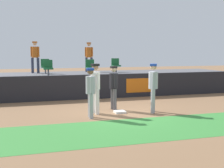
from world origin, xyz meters
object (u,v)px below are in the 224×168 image
seat_back_right (116,64)px  seat_front_center (90,66)px  player_coach_visitor (153,84)px  seat_front_left (48,67)px  spectator_hooded (89,55)px  player_runner_visitor (91,89)px  first_base (120,112)px  seat_back_left (45,65)px  player_umpire (114,85)px  player_fielder_home (95,85)px  spectator_capped (35,55)px

seat_back_right → seat_front_center: 2.69m
player_coach_visitor → seat_front_left: size_ratio=2.21×
seat_front_center → seat_front_left: size_ratio=1.00×
seat_front_center → seat_front_left: (-2.21, 0.00, 0.00)m
seat_back_right → seat_front_left: same height
spectator_hooded → player_coach_visitor: bearing=116.1°
seat_back_right → spectator_hooded: bearing=146.9°
player_runner_visitor → seat_front_center: (1.32, 5.64, 0.49)m
first_base → spectator_hooded: size_ratio=0.22×
seat_back_left → first_base: bearing=-73.0°
player_umpire → seat_front_left: seat_front_left is taller
seat_back_left → spectator_hooded: 2.96m
player_runner_visitor → spectator_hooded: bearing=173.1°
first_base → seat_front_center: (0.07, 5.12, 1.47)m
player_fielder_home → spectator_capped: (-1.70, 7.55, 1.02)m
player_fielder_home → spectator_capped: 7.81m
player_umpire → seat_back_left: bearing=-160.7°
first_base → seat_front_left: (-2.14, 5.12, 1.47)m
player_umpire → seat_front_center: seat_front_center is taller
player_umpire → spectator_hooded: spectator_hooded is taller
first_base → seat_back_left: (-2.12, 6.92, 1.47)m
spectator_hooded → first_base: bearing=107.3°
seat_back_right → seat_front_center: size_ratio=1.00×
player_fielder_home → player_coach_visitor: 2.20m
player_runner_visitor → seat_front_center: 5.81m
first_base → spectator_capped: bearing=108.8°
seat_back_left → seat_front_center: (2.19, -1.80, 0.00)m
player_umpire → seat_back_left: 6.64m
player_fielder_home → spectator_hooded: size_ratio=1.04×
seat_front_center → player_runner_visitor: bearing=-103.2°
spectator_capped → seat_back_right: bearing=-173.1°
spectator_hooded → player_fielder_home: bearing=100.5°
player_fielder_home → player_runner_visitor: 0.75m
first_base → player_runner_visitor: 1.67m
player_coach_visitor → seat_back_right: size_ratio=2.21×
player_coach_visitor → seat_back_right: (0.83, 7.19, 0.43)m
first_base → player_umpire: 1.16m
player_runner_visitor → player_coach_visitor: bearing=101.4°
player_fielder_home → seat_front_left: seat_front_left is taller
seat_back_right → spectator_hooded: 1.81m
player_coach_visitor → seat_back_right: 7.25m
seat_front_left → first_base: bearing=-67.3°
player_coach_visitor → spectator_capped: spectator_capped is taller
spectator_capped → player_coach_visitor: bearing=132.2°
seat_front_left → spectator_capped: spectator_capped is taller
seat_back_right → spectator_hooded: spectator_hooded is taller
first_base → seat_front_center: seat_front_center is taller
seat_back_right → seat_front_left: size_ratio=1.00×
seat_back_left → seat_front_left: (-0.02, -1.80, 0.00)m
seat_front_center → seat_front_left: bearing=180.0°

